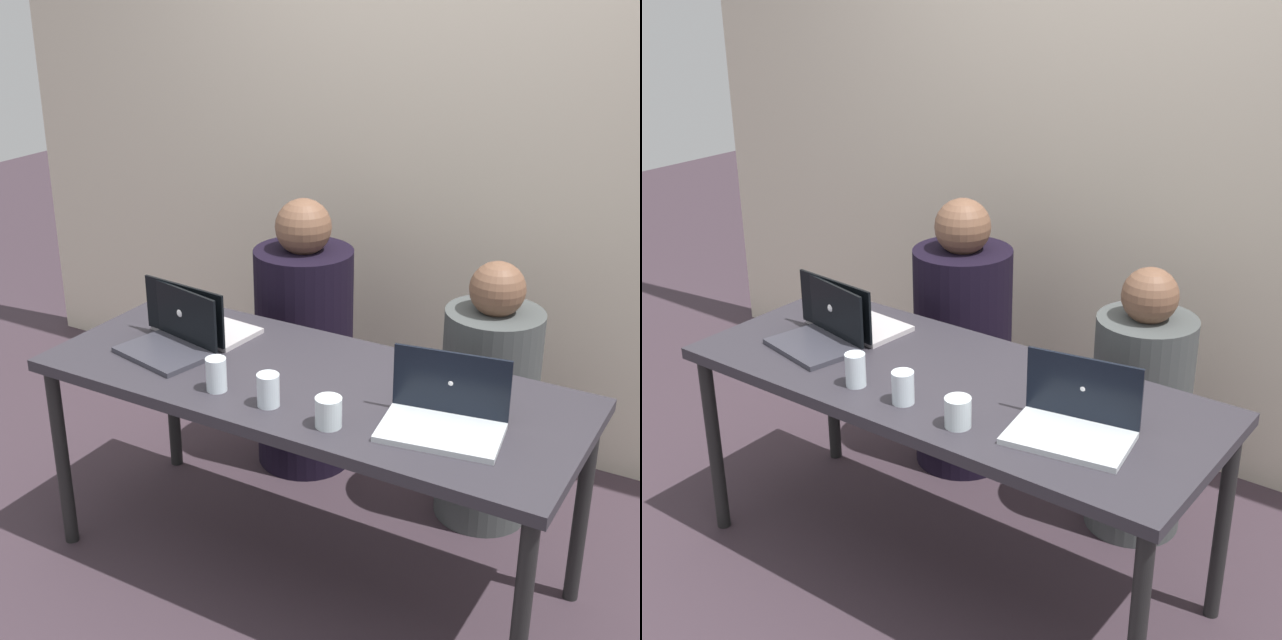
% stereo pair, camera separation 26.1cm
% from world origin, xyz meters
% --- Properties ---
extents(ground_plane, '(12.00, 12.00, 0.00)m').
position_xyz_m(ground_plane, '(0.00, 0.00, 0.00)').
color(ground_plane, '#3A2C35').
extents(back_wall, '(4.65, 0.10, 2.58)m').
position_xyz_m(back_wall, '(0.00, 1.21, 1.29)').
color(back_wall, beige).
rests_on(back_wall, ground).
extents(desk, '(1.79, 0.72, 0.75)m').
position_xyz_m(desk, '(0.00, 0.00, 0.68)').
color(desk, '#2D2A31').
rests_on(desk, ground).
extents(person_on_left, '(0.41, 0.41, 1.14)m').
position_xyz_m(person_on_left, '(-0.40, 0.63, 0.51)').
color(person_on_left, black).
rests_on(person_on_left, ground).
extents(person_on_right, '(0.40, 0.40, 1.03)m').
position_xyz_m(person_on_right, '(0.40, 0.63, 0.46)').
color(person_on_right, '#424645').
rests_on(person_on_right, ground).
extents(laptop_front_left, '(0.34, 0.28, 0.21)m').
position_xyz_m(laptop_front_left, '(-0.51, -0.06, 0.79)').
color(laptop_front_left, '#34343D').
rests_on(laptop_front_left, desk).
extents(laptop_front_right, '(0.38, 0.28, 0.21)m').
position_xyz_m(laptop_front_right, '(0.50, -0.08, 0.80)').
color(laptop_front_right, silver).
rests_on(laptop_front_right, desk).
extents(laptop_back_left, '(0.37, 0.26, 0.21)m').
position_xyz_m(laptop_back_left, '(-0.52, 0.11, 0.79)').
color(laptop_back_left, '#B7B1B4').
rests_on(laptop_back_left, desk).
extents(water_glass_center, '(0.07, 0.07, 0.10)m').
position_xyz_m(water_glass_center, '(-0.01, -0.21, 0.79)').
color(water_glass_center, silver).
rests_on(water_glass_center, desk).
extents(water_glass_left, '(0.07, 0.07, 0.11)m').
position_xyz_m(water_glass_left, '(-0.21, -0.21, 0.80)').
color(water_glass_left, silver).
rests_on(water_glass_left, desk).
extents(water_glass_right, '(0.08, 0.08, 0.09)m').
position_xyz_m(water_glass_right, '(0.21, -0.23, 0.79)').
color(water_glass_right, silver).
rests_on(water_glass_right, desk).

